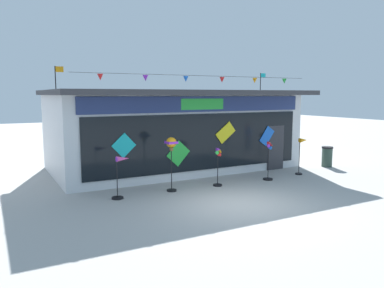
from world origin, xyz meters
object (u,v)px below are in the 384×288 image
object	(u,v)px
wind_spinner_right	(302,149)
trash_bin	(327,157)
wind_spinner_center_right	(269,160)
kite_shop_building	(173,129)
wind_spinner_center_left	(218,164)
wind_spinner_left	(171,148)
wind_spinner_far_left	(121,174)

from	to	relation	value
wind_spinner_right	trash_bin	distance (m)	2.49
wind_spinner_right	wind_spinner_center_right	bearing A→B (deg)	-174.20
kite_shop_building	trash_bin	world-z (taller)	kite_shop_building
wind_spinner_center_left	wind_spinner_right	bearing A→B (deg)	1.23
wind_spinner_center_right	trash_bin	distance (m)	4.39
kite_shop_building	wind_spinner_left	world-z (taller)	kite_shop_building
kite_shop_building	trash_bin	bearing A→B (deg)	-27.41
wind_spinner_center_left	wind_spinner_center_right	bearing A→B (deg)	-2.68
wind_spinner_left	wind_spinner_center_right	world-z (taller)	wind_spinner_left
wind_spinner_center_right	wind_spinner_right	xyz separation A→B (m)	(1.97, 0.20, 0.28)
wind_spinner_far_left	wind_spinner_center_left	size ratio (longest dim) A/B	0.97
wind_spinner_left	wind_spinner_right	size ratio (longest dim) A/B	1.23
wind_spinner_center_left	wind_spinner_center_right	world-z (taller)	wind_spinner_center_right
wind_spinner_center_left	trash_bin	bearing A→B (deg)	6.77
wind_spinner_far_left	wind_spinner_right	world-z (taller)	wind_spinner_right
wind_spinner_left	kite_shop_building	bearing A→B (deg)	63.47
wind_spinner_far_left	trash_bin	distance (m)	10.34
wind_spinner_center_right	wind_spinner_center_left	bearing A→B (deg)	177.32
wind_spinner_left	wind_spinner_right	distance (m)	6.15
wind_spinner_right	wind_spinner_left	bearing A→B (deg)	179.60
wind_spinner_right	trash_bin	world-z (taller)	wind_spinner_right
wind_spinner_left	wind_spinner_center_left	xyz separation A→B (m)	(1.85, -0.13, -0.71)
wind_spinner_center_left	wind_spinner_center_right	distance (m)	2.32
kite_shop_building	wind_spinner_right	bearing A→B (deg)	-44.27
wind_spinner_left	wind_spinner_center_left	world-z (taller)	wind_spinner_left
trash_bin	wind_spinner_center_right	bearing A→B (deg)	-168.26
wind_spinner_far_left	wind_spinner_center_right	xyz separation A→B (m)	(6.03, -0.20, -0.00)
wind_spinner_far_left	wind_spinner_right	xyz separation A→B (m)	(8.00, 0.00, 0.28)
wind_spinner_left	wind_spinner_center_right	distance (m)	4.23
kite_shop_building	trash_bin	size ratio (longest dim) A/B	11.61
wind_spinner_center_right	wind_spinner_right	distance (m)	2.01
kite_shop_building	wind_spinner_far_left	size ratio (longest dim) A/B	7.89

